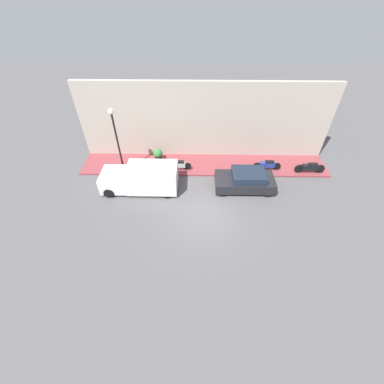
% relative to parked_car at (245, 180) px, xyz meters
% --- Properties ---
extents(ground_plane, '(60.00, 60.00, 0.00)m').
position_rel_parked_car_xyz_m(ground_plane, '(-2.40, 2.67, -0.66)').
color(ground_plane, '#514F51').
extents(sidewalk, '(2.60, 17.95, 0.12)m').
position_rel_parked_car_xyz_m(sidewalk, '(2.51, 2.67, -0.60)').
color(sidewalk, brown).
rests_on(sidewalk, ground_plane).
extents(building_facade, '(0.30, 17.95, 5.68)m').
position_rel_parked_car_xyz_m(building_facade, '(3.96, 2.67, 2.18)').
color(building_facade, '#B2A899').
rests_on(building_facade, ground_plane).
extents(parked_car, '(1.85, 3.87, 1.35)m').
position_rel_parked_car_xyz_m(parked_car, '(0.00, 0.00, 0.00)').
color(parked_car, black).
rests_on(parked_car, ground_plane).
extents(delivery_van, '(2.00, 4.94, 1.73)m').
position_rel_parked_car_xyz_m(delivery_van, '(-0.16, 6.84, 0.23)').
color(delivery_van, white).
rests_on(delivery_van, ground_plane).
extents(scooter_silver, '(0.30, 1.81, 0.72)m').
position_rel_parked_car_xyz_m(scooter_silver, '(1.83, 4.50, -0.14)').
color(scooter_silver, '#B7B7BF').
rests_on(scooter_silver, sidewalk).
extents(motorcycle_black, '(0.30, 2.11, 0.78)m').
position_rel_parked_car_xyz_m(motorcycle_black, '(1.63, -4.81, -0.10)').
color(motorcycle_black, black).
rests_on(motorcycle_black, sidewalk).
extents(motorcycle_blue, '(0.30, 2.00, 0.74)m').
position_rel_parked_car_xyz_m(motorcycle_blue, '(1.94, -1.85, -0.13)').
color(motorcycle_blue, navy).
rests_on(motorcycle_blue, sidewalk).
extents(streetlamp, '(0.38, 0.38, 4.74)m').
position_rel_parked_car_xyz_m(streetlamp, '(1.51, 8.43, 2.74)').
color(streetlamp, black).
rests_on(streetlamp, sidewalk).
extents(potted_plant, '(0.67, 0.67, 0.94)m').
position_rel_parked_car_xyz_m(potted_plant, '(2.99, 6.12, -0.04)').
color(potted_plant, black).
rests_on(potted_plant, sidewalk).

